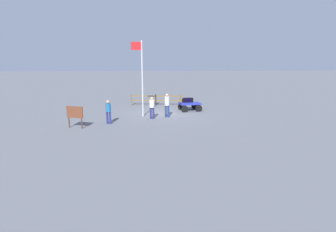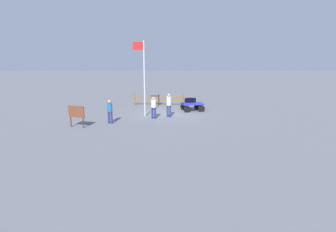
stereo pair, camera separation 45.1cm
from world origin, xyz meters
TOP-DOWN VIEW (x-y plane):
  - ground_plane at (0.00, 0.00)m, footprint 120.00×120.00m
  - luggage_cart at (-2.13, -1.14)m, footprint 1.97×1.53m
  - suitcase_tan at (-1.79, -1.59)m, footprint 0.54×0.36m
  - suitcase_navy at (-1.91, -1.51)m, footprint 0.68×0.45m
  - suitcase_dark at (-2.17, -1.59)m, footprint 0.61×0.38m
  - worker_lead at (-0.16, 1.25)m, footprint 0.43×0.43m
  - worker_trailing at (3.87, 3.14)m, footprint 0.40×0.40m
  - worker_supervisor at (0.96, 1.74)m, footprint 0.45×0.45m
  - flagpole at (1.74, 0.87)m, footprint 0.84×0.17m
  - signboard at (5.79, 4.22)m, footprint 1.11×0.40m
  - wooden_fence at (0.72, -3.81)m, footprint 4.63×0.51m

SIDE VIEW (x-z plane):
  - ground_plane at x=0.00m, z-range 0.00..0.00m
  - luggage_cart at x=-2.13m, z-range 0.13..0.79m
  - wooden_fence at x=0.72m, z-range 0.09..1.10m
  - suitcase_tan at x=-1.79m, z-range 0.66..0.91m
  - suitcase_dark at x=-2.17m, z-range 0.66..1.01m
  - suitcase_navy at x=-1.91m, z-range 0.66..1.03m
  - worker_trailing at x=3.87m, z-range 0.13..1.74m
  - signboard at x=5.79m, z-range 0.23..1.64m
  - worker_supervisor at x=0.96m, z-range 0.15..1.76m
  - worker_lead at x=-0.16m, z-range 0.16..1.93m
  - flagpole at x=1.74m, z-range 0.46..6.05m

